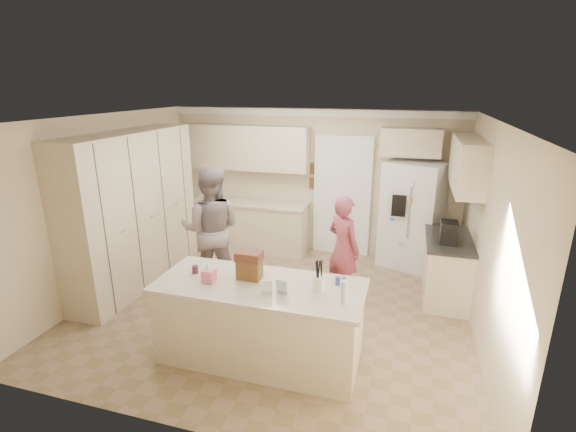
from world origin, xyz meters
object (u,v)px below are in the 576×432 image
(refrigerator, at_px, (412,215))
(teen_girl, at_px, (343,248))
(tissue_box, at_px, (209,276))
(dollhouse_body, at_px, (250,269))
(coffee_maker, at_px, (449,232))
(island_base, at_px, (260,323))
(teen_boy, at_px, (211,229))
(utensil_crock, at_px, (319,283))

(refrigerator, height_order, teen_girl, refrigerator)
(tissue_box, bearing_deg, dollhouse_body, 26.57)
(coffee_maker, height_order, island_base, coffee_maker)
(tissue_box, xyz_separation_m, dollhouse_body, (0.40, 0.20, 0.04))
(refrigerator, xyz_separation_m, teen_girl, (-0.91, -1.47, -0.13))
(teen_girl, bearing_deg, island_base, 104.52)
(island_base, bearing_deg, teen_boy, 131.78)
(coffee_maker, distance_m, utensil_crock, 2.32)
(dollhouse_body, relative_size, teen_girl, 0.17)
(teen_boy, bearing_deg, island_base, 117.38)
(utensil_crock, distance_m, teen_girl, 1.63)
(coffee_maker, xyz_separation_m, teen_girl, (-1.39, -0.23, -0.30))
(teen_girl, bearing_deg, coffee_maker, -134.45)
(refrigerator, xyz_separation_m, coffee_maker, (0.48, -1.23, 0.17))
(dollhouse_body, height_order, teen_boy, teen_boy)
(coffee_maker, xyz_separation_m, tissue_box, (-2.60, -2.00, -0.07))
(utensil_crock, bearing_deg, island_base, -175.60)
(island_base, distance_m, teen_boy, 1.99)
(refrigerator, xyz_separation_m, island_base, (-1.57, -3.13, -0.46))
(utensil_crock, bearing_deg, coffee_maker, 52.88)
(dollhouse_body, xyz_separation_m, teen_boy, (-1.13, 1.34, -0.09))
(dollhouse_body, distance_m, teen_boy, 1.75)
(tissue_box, xyz_separation_m, teen_boy, (-0.73, 1.54, -0.05))
(coffee_maker, distance_m, teen_girl, 1.44)
(refrigerator, bearing_deg, utensil_crock, -86.66)
(dollhouse_body, bearing_deg, tissue_box, -153.43)
(refrigerator, distance_m, dollhouse_body, 3.49)
(island_base, relative_size, teen_boy, 1.17)
(coffee_maker, height_order, dollhouse_body, coffee_maker)
(refrigerator, distance_m, tissue_box, 3.87)
(refrigerator, distance_m, teen_girl, 1.73)
(coffee_maker, xyz_separation_m, dollhouse_body, (-2.20, -1.80, -0.03))
(refrigerator, distance_m, teen_boy, 3.32)
(tissue_box, bearing_deg, teen_girl, 55.64)
(utensil_crock, relative_size, tissue_box, 1.07)
(dollhouse_body, bearing_deg, teen_girl, 62.72)
(coffee_maker, distance_m, tissue_box, 3.28)
(dollhouse_body, bearing_deg, island_base, -33.69)
(teen_boy, xyz_separation_m, teen_girl, (1.94, 0.23, -0.17))
(refrigerator, height_order, tissue_box, refrigerator)
(teen_girl, bearing_deg, tissue_box, 91.71)
(tissue_box, bearing_deg, coffee_maker, 37.57)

